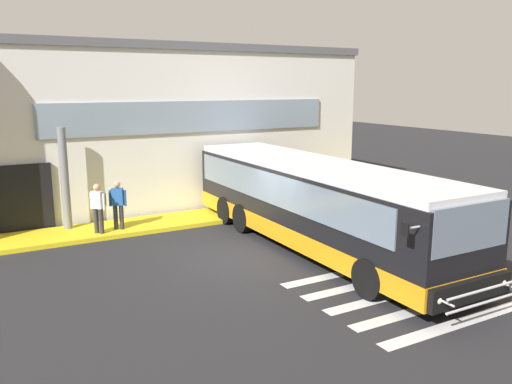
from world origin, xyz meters
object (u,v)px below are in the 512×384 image
(passenger_by_doorway, at_px, (118,203))
(bus_main_foreground, at_px, (315,206))
(passenger_near_column, at_px, (98,205))
(entry_support_column, at_px, (65,179))

(passenger_by_doorway, bearing_deg, bus_main_foreground, -42.50)
(passenger_near_column, bearing_deg, bus_main_foreground, -37.93)
(entry_support_column, height_order, passenger_near_column, entry_support_column)
(entry_support_column, height_order, passenger_by_doorway, entry_support_column)
(entry_support_column, relative_size, bus_main_foreground, 0.29)
(passenger_near_column, xyz_separation_m, passenger_by_doorway, (0.68, 0.15, -0.03))
(entry_support_column, distance_m, passenger_by_doorway, 1.96)
(bus_main_foreground, bearing_deg, entry_support_column, 139.55)
(passenger_near_column, bearing_deg, passenger_by_doorway, 12.12)
(bus_main_foreground, distance_m, passenger_near_column, 7.13)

